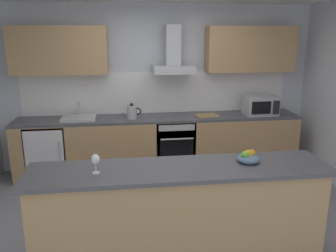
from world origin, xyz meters
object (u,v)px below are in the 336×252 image
at_px(microwave, 260,105).
at_px(chopping_board, 207,115).
at_px(wine_glass, 95,160).
at_px(fruit_bowl, 248,158).
at_px(sink, 79,118).
at_px(oven, 174,144).
at_px(kettle, 132,112).
at_px(range_hood, 173,58).
at_px(refrigerator, 49,151).

xyz_separation_m(microwave, chopping_board, (-0.87, 0.00, -0.14)).
xyz_separation_m(wine_glass, chopping_board, (1.55, 2.21, -0.16)).
bearing_deg(chopping_board, microwave, -0.28).
bearing_deg(fruit_bowl, sink, 130.37).
distance_m(oven, fruit_bowl, 2.25).
relative_size(kettle, range_hood, 0.40).
relative_size(oven, wine_glass, 4.50).
height_order(kettle, fruit_bowl, kettle).
bearing_deg(oven, range_hood, 90.00).
xyz_separation_m(oven, kettle, (-0.65, -0.03, 0.55)).
bearing_deg(wine_glass, microwave, 42.39).
height_order(oven, microwave, microwave).
distance_m(range_hood, fruit_bowl, 2.45).
distance_m(sink, fruit_bowl, 2.84).
bearing_deg(sink, fruit_bowl, -49.63).
bearing_deg(chopping_board, range_hood, 163.39).
relative_size(refrigerator, wine_glass, 4.78).
height_order(refrigerator, kettle, kettle).
bearing_deg(microwave, sink, 179.21).
height_order(sink, kettle, sink).
height_order(microwave, sink, microwave).
bearing_deg(oven, refrigerator, -179.92).
bearing_deg(oven, fruit_bowl, -79.42).
bearing_deg(chopping_board, wine_glass, -125.05).
bearing_deg(oven, microwave, -1.16).
relative_size(microwave, range_hood, 0.69).
bearing_deg(microwave, kettle, -179.84).
relative_size(microwave, chopping_board, 1.47).
distance_m(refrigerator, chopping_board, 2.48).
distance_m(oven, sink, 1.51).
bearing_deg(sink, wine_glass, -79.88).
distance_m(sink, chopping_board, 1.95).
relative_size(oven, sink, 1.60).
xyz_separation_m(kettle, chopping_board, (1.16, 0.01, -0.09)).
relative_size(microwave, sink, 1.00).
height_order(refrigerator, microwave, microwave).
height_order(kettle, range_hood, range_hood).
xyz_separation_m(sink, chopping_board, (1.95, -0.03, -0.02)).
bearing_deg(kettle, refrigerator, 178.60).
xyz_separation_m(refrigerator, range_hood, (1.92, 0.13, 1.36)).
distance_m(sink, range_hood, 1.68).
distance_m(oven, microwave, 1.50).
xyz_separation_m(refrigerator, kettle, (1.27, -0.03, 0.58)).
bearing_deg(range_hood, refrigerator, -176.06).
bearing_deg(wine_glass, sink, 100.12).
height_order(oven, chopping_board, chopping_board).
bearing_deg(kettle, chopping_board, 0.49).
relative_size(sink, wine_glass, 2.81).
distance_m(microwave, kettle, 2.03).
height_order(kettle, chopping_board, kettle).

